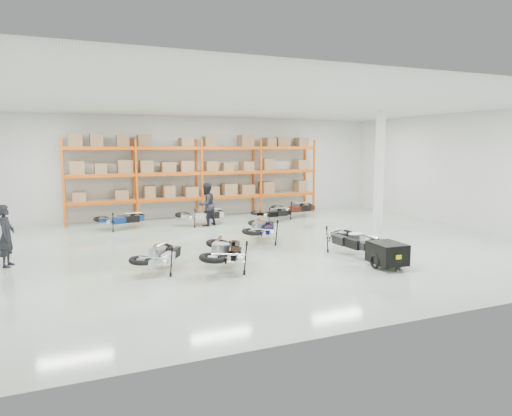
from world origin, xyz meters
name	(u,v)px	position (x,y,z in m)	size (l,w,h in m)	color
room	(254,176)	(0.00, 0.00, 2.25)	(18.00, 18.00, 18.00)	#B5C9BA
pallet_rack	(199,167)	(0.00, 6.45, 2.26)	(11.28, 0.98, 3.62)	#E6550C
structural_column	(379,172)	(5.20, 0.50, 2.25)	(0.25, 0.25, 4.50)	white
moto_blue_centre	(262,225)	(0.47, 0.50, 0.59)	(0.86, 1.93, 1.18)	#0B0749
moto_silver_left	(160,251)	(-3.35, -1.77, 0.53)	(0.77, 1.73, 1.06)	silver
moto_black_far_left	(225,246)	(-1.77, -2.27, 0.61)	(0.88, 1.99, 1.22)	black
moto_touring_right	(352,236)	(2.22, -2.20, 0.58)	(0.84, 1.89, 1.15)	black
trailer	(387,253)	(2.22, -3.80, 0.39)	(0.84, 1.59, 0.66)	black
moto_back_a	(121,216)	(-3.60, 4.76, 0.52)	(0.76, 1.71, 1.04)	navy
moto_back_b	(202,212)	(-0.48, 4.44, 0.55)	(0.80, 1.79, 1.09)	silver
moto_back_c	(273,210)	(2.55, 4.13, 0.48)	(0.70, 1.59, 0.97)	black
moto_back_d	(295,205)	(3.95, 4.79, 0.57)	(0.83, 1.86, 1.14)	#41150D
person_left	(6,236)	(-7.04, 0.22, 0.83)	(0.61, 0.40, 1.67)	black
person_back	(206,205)	(-0.35, 4.21, 0.87)	(0.84, 0.66, 1.74)	#22212A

